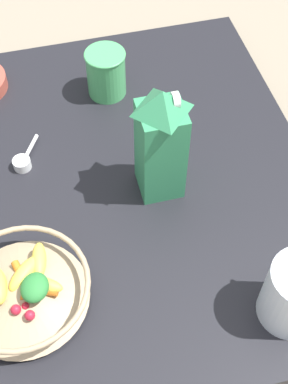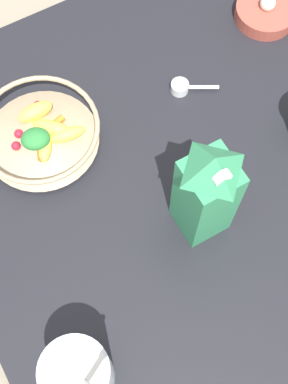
% 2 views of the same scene
% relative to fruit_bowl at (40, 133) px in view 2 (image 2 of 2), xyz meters
% --- Properties ---
extents(ground_plane, '(6.00, 6.00, 0.00)m').
position_rel_fruit_bowl_xyz_m(ground_plane, '(0.21, -0.15, -0.07)').
color(ground_plane, gray).
extents(countertop, '(0.91, 0.91, 0.03)m').
position_rel_fruit_bowl_xyz_m(countertop, '(0.21, -0.15, -0.05)').
color(countertop, black).
rests_on(countertop, ground_plane).
extents(fruit_bowl, '(0.24, 0.24, 0.08)m').
position_rel_fruit_bowl_xyz_m(fruit_bowl, '(0.00, 0.00, 0.00)').
color(fruit_bowl, tan).
rests_on(fruit_bowl, countertop).
extents(milk_carton, '(0.08, 0.08, 0.26)m').
position_rel_fruit_bowl_xyz_m(milk_carton, '(0.18, -0.29, 0.09)').
color(milk_carton, '#338C59').
rests_on(milk_carton, countertop).
extents(yogurt_tub, '(0.11, 0.14, 0.27)m').
position_rel_fruit_bowl_xyz_m(yogurt_tub, '(-0.13, -0.43, 0.04)').
color(yogurt_tub, silver).
rests_on(yogurt_tub, countertop).
extents(measuring_scoop, '(0.09, 0.06, 0.02)m').
position_rel_fruit_bowl_xyz_m(measuring_scoop, '(0.30, -0.03, -0.03)').
color(measuring_scoop, white).
rests_on(measuring_scoop, countertop).
extents(garlic_bowl, '(0.13, 0.13, 0.06)m').
position_rel_fruit_bowl_xyz_m(garlic_bowl, '(0.56, 0.04, -0.02)').
color(garlic_bowl, '#B24C3D').
rests_on(garlic_bowl, countertop).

